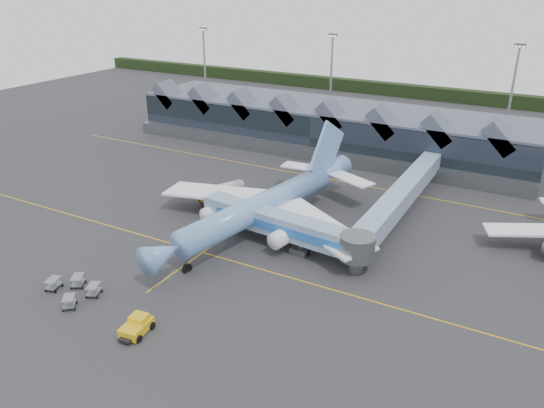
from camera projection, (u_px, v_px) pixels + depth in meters
The scene contains 10 objects.
ground at pixel (233, 231), 81.94m from camera, with size 260.00×260.00×0.00m, color #2B2A2D.
taxi_stripes at pixel (265, 208), 89.96m from camera, with size 120.00×60.00×0.01m.
tree_line_far at pixel (420, 92), 169.39m from camera, with size 260.00×4.00×4.00m, color black.
terminal at pixel (327, 126), 120.25m from camera, with size 90.00×22.25×12.52m.
light_masts at pixel (464, 92), 118.00m from camera, with size 132.40×42.56×22.45m.
main_airliner at pixel (266, 204), 80.80m from camera, with size 38.48×44.77×14.42m.
jet_bridge at pixel (294, 229), 74.57m from camera, with size 27.52×6.70×5.38m.
fuel_truck at pixel (223, 191), 92.60m from camera, with size 5.20×8.70×2.98m.
pushback_tug at pixel (137, 326), 58.29m from camera, with size 3.09×4.47×1.88m.
baggage_carts at pixel (74, 289), 65.35m from camera, with size 7.38×6.26×1.43m.
Camera 1 is at (40.99, -61.37, 36.34)m, focal length 35.00 mm.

